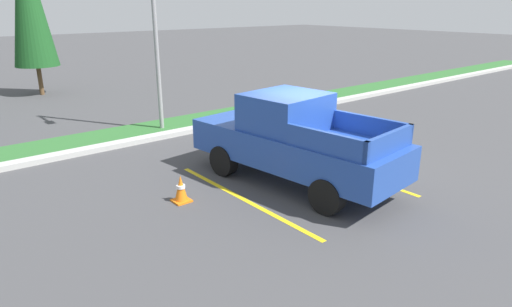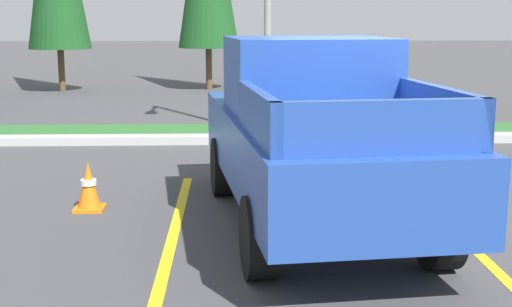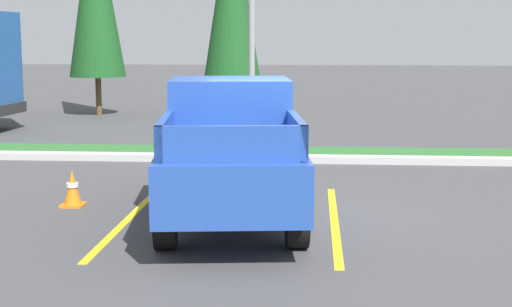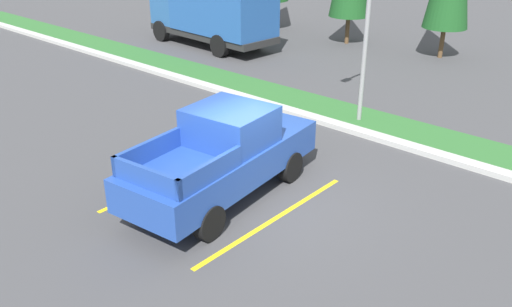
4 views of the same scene
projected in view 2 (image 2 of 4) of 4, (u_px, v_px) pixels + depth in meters
ground_plane at (378, 216)px, 8.46m from camera, size 120.00×120.00×0.00m
parking_line_near at (176, 226)px, 8.05m from camera, size 0.12×4.80×0.01m
parking_line_far at (447, 223)px, 8.15m from camera, size 0.12×4.80×0.01m
curb_strip at (324, 139)px, 13.35m from camera, size 56.00×0.40×0.15m
grass_median at (317, 132)px, 14.43m from camera, size 56.00×1.80×0.06m
pickup_truck_main at (312, 134)px, 7.95m from camera, size 2.48×5.41×2.10m
traffic_cone at (89, 187)px, 8.67m from camera, size 0.36×0.36×0.60m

